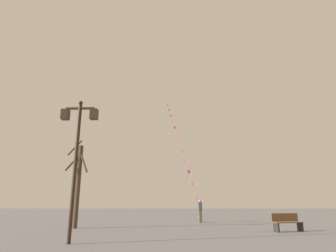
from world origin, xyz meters
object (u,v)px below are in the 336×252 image
at_px(twin_lantern_lamp_post, 77,142).
at_px(park_bench, 287,222).
at_px(bare_tree, 78,182).
at_px(kite_flyer, 200,210).
at_px(kite_train, 179,142).

distance_m(twin_lantern_lamp_post, park_bench, 11.07).
bearing_deg(bare_tree, park_bench, -8.41).
bearing_deg(kite_flyer, bare_tree, 117.63).
xyz_separation_m(twin_lantern_lamp_post, bare_tree, (-2.15, 6.67, -0.99)).
bearing_deg(twin_lantern_lamp_post, kite_train, 79.93).
bearing_deg(park_bench, kite_train, 87.27).
xyz_separation_m(twin_lantern_lamp_post, kite_train, (4.08, 22.99, 4.93)).
height_order(kite_train, park_bench, kite_train).
distance_m(twin_lantern_lamp_post, bare_tree, 7.08).
bearing_deg(bare_tree, kite_train, 69.08).
bearing_deg(twin_lantern_lamp_post, park_bench, 27.94).
bearing_deg(kite_flyer, twin_lantern_lamp_post, 147.68).
bearing_deg(kite_train, twin_lantern_lamp_post, -100.07).
distance_m(twin_lantern_lamp_post, kite_train, 23.86).
height_order(kite_train, bare_tree, kite_train).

